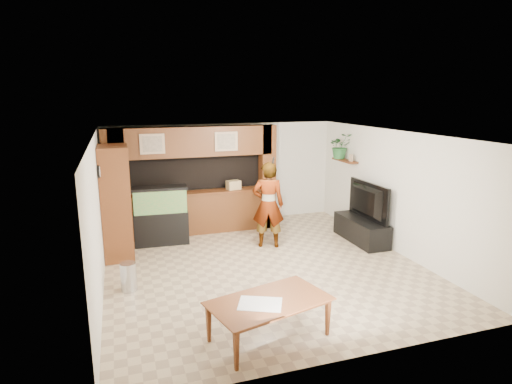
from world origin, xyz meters
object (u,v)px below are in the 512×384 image
object	(u,v)px
television	(363,201)
dining_table	(270,320)
pantry_cabinet	(116,202)
person	(268,205)
aquarium	(161,216)

from	to	relation	value
television	dining_table	world-z (taller)	television
pantry_cabinet	person	xyz separation A→B (m)	(3.17, -0.41, -0.21)
pantry_cabinet	aquarium	distance (m)	1.17
person	dining_table	world-z (taller)	person
person	dining_table	size ratio (longest dim) A/B	1.16
television	dining_table	bearing A→B (deg)	132.00
aquarium	dining_table	distance (m)	4.58
aquarium	person	size ratio (longest dim) A/B	0.69
person	aquarium	bearing A→B (deg)	-3.25
television	person	size ratio (longest dim) A/B	0.77
pantry_cabinet	person	distance (m)	3.21
aquarium	television	distance (m)	4.60
aquarium	person	xyz separation A→B (m)	(2.24, -0.91, 0.31)
aquarium	dining_table	bearing A→B (deg)	-73.64
pantry_cabinet	television	xyz separation A→B (m)	(5.35, -0.75, -0.21)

